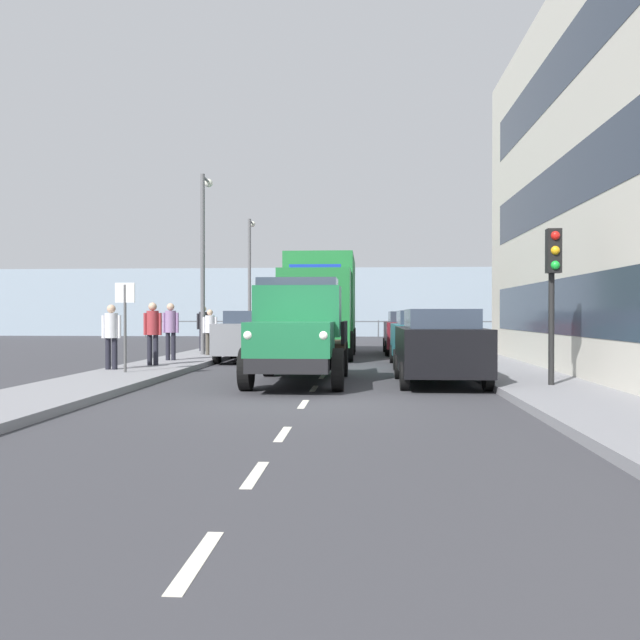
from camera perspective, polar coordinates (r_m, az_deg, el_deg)
The scene contains 23 objects.
ground_plane at distance 23.51m, azimuth 1.26°, elevation -3.42°, with size 80.00×80.00×0.00m, color #38383D.
sidewalk_left at distance 23.78m, azimuth 13.04°, elevation -3.21°, with size 2.21×42.51×0.15m, color gray.
sidewalk_right at distance 24.22m, azimuth -10.30°, elevation -3.13°, with size 2.21×42.51×0.15m, color gray.
road_centreline_markings at distance 22.21m, azimuth 1.10°, elevation -3.64°, with size 0.12×37.23×0.01m.
sea_horizon at distance 47.71m, azimuth 2.62°, elevation 1.57°, with size 80.00×0.80×5.00m, color #8C9EAD.
seawall_railing at distance 44.11m, azimuth 2.51°, elevation -0.40°, with size 28.08×0.08×1.20m.
truck_vintage_green at distance 14.98m, azimuth -1.92°, elevation -1.14°, with size 2.17×5.64×2.43m.
lorry_cargo_green at distance 25.03m, azimuth 0.08°, elevation 1.57°, with size 2.58×8.20×3.87m.
car_black_kerbside_near at distance 15.17m, azimuth 10.38°, elevation -2.19°, with size 1.92×4.00×1.72m.
car_teal_kerbside_1 at distance 20.33m, azimuth 8.74°, elevation -1.51°, with size 1.76×4.37×1.72m.
car_maroon_kerbside_2 at distance 26.60m, azimuth 7.60°, elevation -1.03°, with size 1.85×4.48×1.72m.
car_grey_oppositeside_0 at distance 22.53m, azimuth -6.02°, elevation -1.31°, with size 1.95×4.26×1.72m.
car_white_oppositeside_1 at distance 27.95m, azimuth -4.07°, elevation -0.95°, with size 1.96×4.54×1.72m.
car_red_oppositeside_2 at distance 34.83m, azimuth -2.48°, elevation -0.67°, with size 1.82×4.04×1.72m.
pedestrian_by_lamp at distance 18.11m, azimuth -17.73°, elevation -0.94°, with size 0.53×0.34×1.71m.
pedestrian_with_bag at distance 19.24m, azimuth -14.38°, elevation -0.69°, with size 0.53×0.34×1.79m.
pedestrian_near_railing at distance 21.25m, azimuth -12.90°, elevation -0.55°, with size 0.53×0.34×1.81m.
pedestrian_strolling at distance 23.75m, azimuth -9.57°, elevation -0.72°, with size 0.53×0.34×1.63m.
pedestrian_couple_a at distance 26.31m, azimuth -10.14°, elevation -0.38°, with size 0.53×0.34×1.79m.
traffic_light_near at distance 14.22m, azimuth 19.65°, elevation 3.96°, with size 0.28×0.41×3.20m.
lamp_post_promenade at distance 24.38m, azimuth -10.10°, elevation 6.24°, with size 0.32×1.14×6.56m.
lamp_post_far at distance 34.23m, azimuth -6.12°, elevation 4.45°, with size 0.32×1.14×6.40m.
street_sign at distance 17.11m, azimuth -16.63°, elevation 0.74°, with size 0.50×0.07×2.25m.
Camera 1 is at (-1.09, 12.28, 1.61)m, focal length 36.71 mm.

